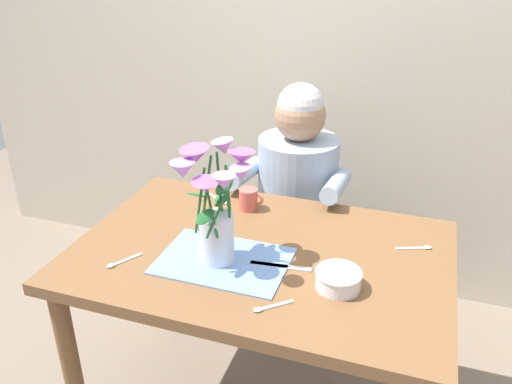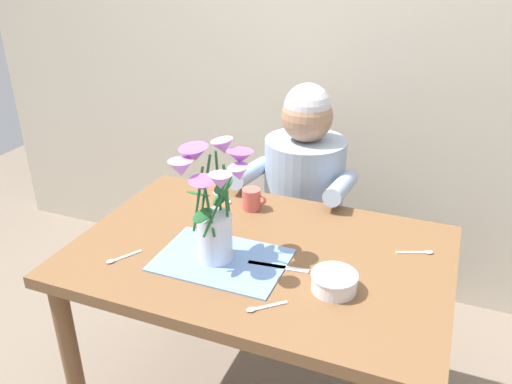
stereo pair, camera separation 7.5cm
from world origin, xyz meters
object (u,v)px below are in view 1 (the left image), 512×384
(seated_person, at_px, (296,211))
(dinner_knife, at_px, (281,266))
(coffee_cup, at_px, (249,199))
(flower_vase, at_px, (215,205))
(ceramic_bowl, at_px, (338,279))

(seated_person, height_order, dinner_knife, seated_person)
(coffee_cup, bearing_deg, flower_vase, -86.43)
(flower_vase, bearing_deg, coffee_cup, 93.57)
(seated_person, relative_size, coffee_cup, 12.20)
(dinner_knife, xyz_separation_m, coffee_cup, (-0.22, 0.33, 0.04))
(flower_vase, bearing_deg, ceramic_bowl, -2.66)
(flower_vase, bearing_deg, dinner_knife, 7.88)
(flower_vase, distance_m, coffee_cup, 0.39)
(seated_person, height_order, ceramic_bowl, seated_person)
(ceramic_bowl, bearing_deg, dinner_knife, 166.25)
(dinner_knife, distance_m, coffee_cup, 0.40)
(seated_person, relative_size, dinner_knife, 5.97)
(coffee_cup, bearing_deg, ceramic_bowl, -42.62)
(seated_person, xyz_separation_m, ceramic_bowl, (0.31, -0.73, 0.21))
(flower_vase, height_order, dinner_knife, flower_vase)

